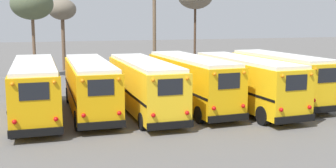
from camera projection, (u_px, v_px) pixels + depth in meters
name	position (u px, v px, depth m)	size (l,w,h in m)	color
ground_plane	(168.00, 111.00, 26.41)	(160.00, 160.00, 0.00)	#5B5956
school_bus_0	(35.00, 88.00, 24.28)	(2.60, 10.78, 3.27)	#E5A00C
school_bus_1	(90.00, 85.00, 25.33)	(2.52, 10.28, 3.22)	#E5A00C
school_bus_2	(144.00, 85.00, 25.57)	(2.59, 10.51, 3.23)	yellow
school_bus_3	(191.00, 81.00, 26.79)	(2.93, 10.31, 3.33)	#EAAA0F
school_bus_4	(245.00, 82.00, 26.51)	(2.98, 10.45, 3.29)	yellow
school_bus_5	(280.00, 77.00, 28.46)	(2.81, 9.48, 3.34)	yellow
utility_pole	(154.00, 30.00, 37.64)	(1.80, 0.31, 9.15)	brown
bare_tree_0	(32.00, 4.00, 39.49)	(3.96, 3.96, 8.52)	brown
bare_tree_1	(62.00, 11.00, 45.43)	(3.02, 3.02, 7.78)	brown
fence_line	(139.00, 78.00, 33.74)	(23.90, 0.06, 1.42)	#939399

